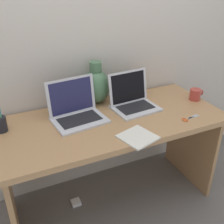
{
  "coord_description": "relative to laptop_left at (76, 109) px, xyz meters",
  "views": [
    {
      "loc": [
        -0.67,
        -1.46,
        1.65
      ],
      "look_at": [
        0.0,
        0.0,
        0.81
      ],
      "focal_mm": 43.3,
      "sensor_mm": 36.0,
      "label": 1
    }
  ],
  "objects": [
    {
      "name": "ground_plane",
      "position": [
        0.22,
        -0.11,
        -0.83
      ],
      "size": [
        6.0,
        6.0,
        0.0
      ],
      "primitive_type": "plane",
      "color": "slate"
    },
    {
      "name": "laptop_right",
      "position": [
        0.43,
        -0.0,
        -0.0
      ],
      "size": [
        0.34,
        0.28,
        0.25
      ],
      "color": "silver",
      "rests_on": "desk"
    },
    {
      "name": "desk",
      "position": [
        0.22,
        -0.11,
        -0.23
      ],
      "size": [
        1.55,
        0.69,
        0.76
      ],
      "color": "#AD7F51",
      "rests_on": "ground"
    },
    {
      "name": "scissors",
      "position": [
        0.69,
        -0.33,
        -0.07
      ],
      "size": [
        0.15,
        0.06,
        0.01
      ],
      "color": "#B7B7BC",
      "rests_on": "desk"
    },
    {
      "name": "power_brick",
      "position": [
        -0.06,
        -0.03,
        -0.81
      ],
      "size": [
        0.07,
        0.07,
        0.03
      ],
      "primitive_type": "cube",
      "color": "white",
      "rests_on": "ground"
    },
    {
      "name": "green_vase",
      "position": [
        0.22,
        0.18,
        0.07
      ],
      "size": [
        0.2,
        0.2,
        0.32
      ],
      "color": "#47704C",
      "rests_on": "desk"
    },
    {
      "name": "laptop_left",
      "position": [
        0.0,
        0.0,
        0.0
      ],
      "size": [
        0.37,
        0.3,
        0.27
      ],
      "color": "silver",
      "rests_on": "desk"
    },
    {
      "name": "pen_cup",
      "position": [
        -0.48,
        0.03,
        -0.02
      ],
      "size": [
        0.07,
        0.07,
        0.19
      ],
      "color": "black",
      "rests_on": "desk"
    },
    {
      "name": "coffee_mug",
      "position": [
        0.94,
        -0.1,
        -0.03
      ],
      "size": [
        0.12,
        0.08,
        0.09
      ],
      "color": "#B23D33",
      "rests_on": "desk"
    },
    {
      "name": "notebook_stack",
      "position": [
        0.26,
        -0.39,
        -0.07
      ],
      "size": [
        0.24,
        0.24,
        0.01
      ],
      "primitive_type": "cube",
      "rotation": [
        0.0,
        0.0,
        0.29
      ],
      "color": "silver",
      "rests_on": "desk"
    },
    {
      "name": "back_wall",
      "position": [
        0.22,
        0.28,
        0.37
      ],
      "size": [
        4.4,
        0.04,
        2.4
      ],
      "primitive_type": "cube",
      "color": "beige",
      "rests_on": "ground"
    }
  ]
}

